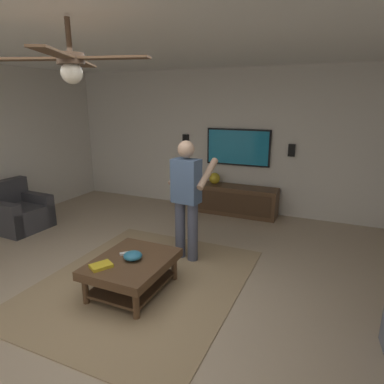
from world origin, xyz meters
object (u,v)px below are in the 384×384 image
at_px(book, 101,266).
at_px(tv, 238,147).
at_px(media_console, 233,200).
at_px(person_standing, 187,194).
at_px(remote_white, 126,253).
at_px(wall_speaker_left, 292,150).
at_px(vase_round, 215,178).
at_px(ceiling_fan, 71,63).
at_px(armchair, 18,213).
at_px(coffee_table, 132,268).
at_px(bowl, 133,256).
at_px(wall_speaker_right, 186,140).

bearing_deg(book, tv, -157.47).
relative_size(media_console, person_standing, 1.04).
xyz_separation_m(remote_white, wall_speaker_left, (3.28, -1.35, 0.85)).
xyz_separation_m(vase_round, ceiling_fan, (-3.98, -0.31, 1.74)).
bearing_deg(vase_round, armchair, 130.22).
bearing_deg(vase_round, media_console, -95.80).
bearing_deg(armchair, coffee_table, -14.61).
relative_size(bowl, ceiling_fan, 0.18).
bearing_deg(bowl, tv, -3.45).
relative_size(armchair, tv, 0.67).
distance_m(person_standing, wall_speaker_right, 2.64).
height_order(bowl, remote_white, bowl).
relative_size(person_standing, wall_speaker_right, 7.45).
xyz_separation_m(armchair, tv, (2.49, -3.11, 0.99)).
xyz_separation_m(media_console, remote_white, (-3.03, 0.35, 0.14)).
distance_m(armchair, bowl, 3.03).
height_order(remote_white, book, book).
distance_m(tv, remote_white, 3.40).
bearing_deg(remote_white, media_console, -144.13).
bearing_deg(book, coffee_table, 175.47).
height_order(book, vase_round, vase_round).
xyz_separation_m(armchair, person_standing, (0.15, -3.10, 0.65)).
height_order(book, wall_speaker_right, wall_speaker_right).
relative_size(coffee_table, remote_white, 6.67).
bearing_deg(wall_speaker_left, media_console, 104.27).
xyz_separation_m(remote_white, vase_round, (3.07, 0.04, 0.25)).
bearing_deg(media_console, remote_white, -6.60).
bearing_deg(wall_speaker_left, coffee_table, 160.13).
relative_size(coffee_table, tv, 0.81).
xyz_separation_m(tv, book, (-3.65, 0.41, -0.85)).
bearing_deg(ceiling_fan, vase_round, 4.39).
relative_size(coffee_table, book, 4.55).
height_order(armchair, tv, tv).
distance_m(tv, ceiling_fan, 4.33).
bearing_deg(book, remote_white, -160.20).
xyz_separation_m(coffee_table, wall_speaker_left, (3.37, -1.22, 0.97)).
height_order(person_standing, remote_white, person_standing).
bearing_deg(tv, remote_white, -6.12).
distance_m(coffee_table, wall_speaker_left, 3.71).
relative_size(person_standing, wall_speaker_left, 7.45).
bearing_deg(tv, ceiling_fan, -1.22).
xyz_separation_m(armchair, media_console, (2.25, -3.11, -0.00)).
bearing_deg(bowl, person_standing, -11.24).
height_order(person_standing, bowl, person_standing).
height_order(bowl, wall_speaker_left, wall_speaker_left).
height_order(tv, vase_round, tv).
relative_size(armchair, ceiling_fan, 0.71).
bearing_deg(person_standing, armchair, 99.48).
bearing_deg(armchair, tv, 40.81).
height_order(coffee_table, wall_speaker_left, wall_speaker_left).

